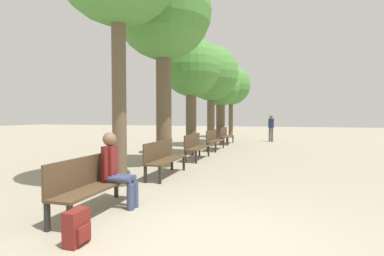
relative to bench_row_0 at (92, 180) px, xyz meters
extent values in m
plane|color=gray|center=(2.02, -0.63, -0.52)|extent=(80.00, 80.00, 0.00)
cube|color=#4C3823|center=(0.10, 0.00, -0.10)|extent=(0.45, 1.86, 0.04)
cube|color=#4C3823|center=(-0.11, 0.00, 0.15)|extent=(0.04, 1.86, 0.47)
cube|color=black|center=(0.28, -0.88, -0.32)|extent=(0.06, 0.06, 0.40)
cube|color=black|center=(0.28, 0.88, -0.32)|extent=(0.06, 0.06, 0.40)
cube|color=black|center=(-0.08, -0.88, -0.32)|extent=(0.06, 0.06, 0.40)
cube|color=black|center=(-0.08, 0.88, -0.32)|extent=(0.06, 0.06, 0.40)
cube|color=#4C3823|center=(0.10, 3.05, -0.10)|extent=(0.45, 1.86, 0.04)
cube|color=#4C3823|center=(-0.11, 3.05, 0.15)|extent=(0.04, 1.86, 0.47)
cube|color=black|center=(0.28, 2.16, -0.32)|extent=(0.06, 0.06, 0.40)
cube|color=black|center=(0.28, 3.93, -0.32)|extent=(0.06, 0.06, 0.40)
cube|color=black|center=(-0.08, 2.16, -0.32)|extent=(0.06, 0.06, 0.40)
cube|color=black|center=(-0.08, 3.93, -0.32)|extent=(0.06, 0.06, 0.40)
cube|color=#4C3823|center=(0.10, 6.09, -0.10)|extent=(0.45, 1.86, 0.04)
cube|color=#4C3823|center=(-0.11, 6.09, 0.15)|extent=(0.04, 1.86, 0.47)
cube|color=black|center=(0.28, 5.21, -0.32)|extent=(0.06, 0.06, 0.40)
cube|color=black|center=(0.28, 6.98, -0.32)|extent=(0.06, 0.06, 0.40)
cube|color=black|center=(-0.08, 5.21, -0.32)|extent=(0.06, 0.06, 0.40)
cube|color=black|center=(-0.08, 6.98, -0.32)|extent=(0.06, 0.06, 0.40)
cube|color=#4C3823|center=(0.10, 9.14, -0.10)|extent=(0.45, 1.86, 0.04)
cube|color=#4C3823|center=(-0.11, 9.14, 0.15)|extent=(0.04, 1.86, 0.47)
cube|color=black|center=(0.28, 8.26, -0.32)|extent=(0.06, 0.06, 0.40)
cube|color=black|center=(0.28, 10.02, -0.32)|extent=(0.06, 0.06, 0.40)
cube|color=black|center=(-0.08, 8.26, -0.32)|extent=(0.06, 0.06, 0.40)
cube|color=black|center=(-0.08, 10.02, -0.32)|extent=(0.06, 0.06, 0.40)
cube|color=#4C3823|center=(0.10, 12.19, -0.10)|extent=(0.45, 1.86, 0.04)
cube|color=#4C3823|center=(-0.11, 12.19, 0.15)|extent=(0.04, 1.86, 0.47)
cube|color=black|center=(0.28, 11.31, -0.32)|extent=(0.06, 0.06, 0.40)
cube|color=black|center=(0.28, 13.07, -0.32)|extent=(0.06, 0.06, 0.40)
cube|color=black|center=(-0.08, 11.31, -0.32)|extent=(0.06, 0.06, 0.40)
cube|color=black|center=(-0.08, 13.07, -0.32)|extent=(0.06, 0.06, 0.40)
cylinder|color=brown|center=(-0.52, 1.77, 1.58)|extent=(0.31, 0.31, 4.19)
cylinder|color=brown|center=(-0.52, 4.40, 1.44)|extent=(0.47, 0.47, 3.92)
sphere|color=#478438|center=(-0.52, 4.40, 4.21)|extent=(2.92, 2.92, 2.92)
cylinder|color=brown|center=(-0.52, 7.30, 0.91)|extent=(0.42, 0.42, 2.85)
sphere|color=#478438|center=(-0.52, 7.30, 2.97)|extent=(2.31, 2.31, 2.31)
cylinder|color=brown|center=(-0.52, 10.81, 0.96)|extent=(0.39, 0.39, 2.96)
sphere|color=#478438|center=(-0.52, 10.81, 3.21)|extent=(2.80, 2.80, 2.80)
cylinder|color=brown|center=(-0.52, 13.36, 0.81)|extent=(0.52, 0.52, 2.65)
sphere|color=#478438|center=(-0.52, 13.36, 2.75)|extent=(2.27, 2.27, 2.27)
cylinder|color=brown|center=(-0.52, 17.16, 0.96)|extent=(0.31, 0.31, 2.96)
sphere|color=#478438|center=(-0.52, 17.16, 3.20)|extent=(2.76, 2.76, 2.76)
cylinder|color=#384260|center=(0.33, 0.27, -0.02)|extent=(0.43, 0.12, 0.12)
cylinder|color=#384260|center=(0.55, 0.27, -0.30)|extent=(0.12, 0.12, 0.44)
cylinder|color=#384260|center=(0.33, 0.42, -0.02)|extent=(0.43, 0.12, 0.12)
cylinder|color=#384260|center=(0.55, 0.42, -0.30)|extent=(0.12, 0.12, 0.44)
cube|color=maroon|center=(0.12, 0.34, 0.22)|extent=(0.20, 0.23, 0.61)
cylinder|color=maroon|center=(0.12, 0.21, 0.25)|extent=(0.09, 0.09, 0.55)
cylinder|color=maroon|center=(0.12, 0.47, 0.25)|extent=(0.09, 0.09, 0.55)
sphere|color=brown|center=(0.12, 0.34, 0.65)|extent=(0.23, 0.23, 0.23)
cube|color=maroon|center=(0.57, -1.12, -0.30)|extent=(0.17, 0.32, 0.43)
cube|color=maroon|center=(0.67, -1.12, -0.37)|extent=(0.04, 0.23, 0.19)
cylinder|color=#4C4C4C|center=(2.29, 14.32, -0.11)|extent=(0.12, 0.12, 0.81)
cylinder|color=#4C4C4C|center=(2.44, 14.32, -0.11)|extent=(0.12, 0.12, 0.81)
cube|color=navy|center=(2.36, 14.32, 0.58)|extent=(0.26, 0.23, 0.58)
cylinder|color=navy|center=(2.24, 14.32, 0.60)|extent=(0.08, 0.08, 0.55)
cylinder|color=navy|center=(2.49, 14.32, 0.60)|extent=(0.08, 0.08, 0.55)
sphere|color=brown|center=(2.36, 14.32, 0.99)|extent=(0.22, 0.22, 0.22)
camera|label=1|loc=(2.92, -4.14, 1.05)|focal=28.00mm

